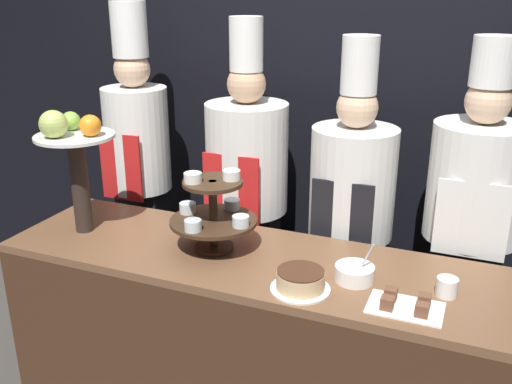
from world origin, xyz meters
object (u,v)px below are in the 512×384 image
at_px(serving_bowl_near, 355,273).
at_px(chef_center_right, 351,212).
at_px(chef_left, 139,164).
at_px(chef_center_left, 247,190).
at_px(chef_right, 471,222).
at_px(cup_white, 447,287).
at_px(cake_round, 300,281).
at_px(cake_square_tray, 406,304).
at_px(tiered_stand, 213,211).
at_px(fruit_pedestal, 73,149).

bearing_deg(serving_bowl_near, chef_center_right, 104.80).
xyz_separation_m(chef_left, chef_center_left, (0.65, -0.00, -0.06)).
relative_size(chef_center_right, chef_right, 0.99).
bearing_deg(cup_white, cake_round, -161.99).
xyz_separation_m(cup_white, chef_center_left, (-1.04, 0.59, 0.04)).
distance_m(chef_left, chef_right, 1.74).
xyz_separation_m(cake_square_tray, chef_left, (-1.57, 0.74, 0.12)).
bearing_deg(chef_right, cup_white, -94.89).
height_order(chef_left, chef_center_left, chef_left).
distance_m(tiered_stand, cup_white, 0.96).
distance_m(cake_square_tray, chef_center_right, 0.83).
bearing_deg(tiered_stand, cake_round, -23.27).
relative_size(fruit_pedestal, cup_white, 7.38).
bearing_deg(chef_left, chef_center_left, -0.01).
bearing_deg(cup_white, chef_center_right, 129.99).
bearing_deg(cake_square_tray, fruit_pedestal, 175.52).
distance_m(serving_bowl_near, chef_center_left, 0.93).
distance_m(chef_left, chef_center_right, 1.20).
xyz_separation_m(fruit_pedestal, chef_right, (1.65, 0.62, -0.32)).
relative_size(serving_bowl_near, chef_right, 0.09).
height_order(serving_bowl_near, chef_center_right, chef_center_right).
bearing_deg(chef_center_left, chef_right, 0.00).
height_order(tiered_stand, chef_center_left, chef_center_left).
height_order(chef_center_right, chef_right, chef_right).
bearing_deg(cup_white, chef_center_left, 150.45).
xyz_separation_m(cake_square_tray, serving_bowl_near, (-0.21, 0.13, 0.01)).
distance_m(cake_round, cup_white, 0.53).
height_order(cake_square_tray, chef_center_left, chef_center_left).
distance_m(cake_square_tray, chef_right, 0.76).
relative_size(tiered_stand, chef_left, 0.20).
relative_size(tiered_stand, cup_white, 4.77).
bearing_deg(chef_center_right, chef_center_left, -180.00).
xyz_separation_m(cake_square_tray, chef_center_right, (-0.37, 0.74, 0.01)).
distance_m(serving_bowl_near, chef_center_right, 0.63).
xyz_separation_m(tiered_stand, chef_center_left, (-0.09, 0.56, -0.10)).
distance_m(tiered_stand, chef_right, 1.15).
relative_size(cake_round, chef_center_right, 0.13).
bearing_deg(tiered_stand, chef_left, 142.80).
bearing_deg(chef_right, cake_round, -126.29).
height_order(cake_square_tray, chef_right, chef_right).
distance_m(fruit_pedestal, cake_square_tray, 1.52).
relative_size(cup_white, cake_square_tray, 0.30).
distance_m(chef_center_right, chef_right, 0.55).
bearing_deg(chef_center_left, serving_bowl_near, -40.68).
relative_size(cake_round, chef_left, 0.12).
xyz_separation_m(tiered_stand, cake_square_tray, (0.83, -0.18, -0.16)).
bearing_deg(cake_square_tray, chef_left, 154.80).
height_order(tiered_stand, chef_center_right, chef_center_right).
relative_size(cup_white, chef_right, 0.04).
xyz_separation_m(fruit_pedestal, chef_left, (-0.10, 0.62, -0.25)).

